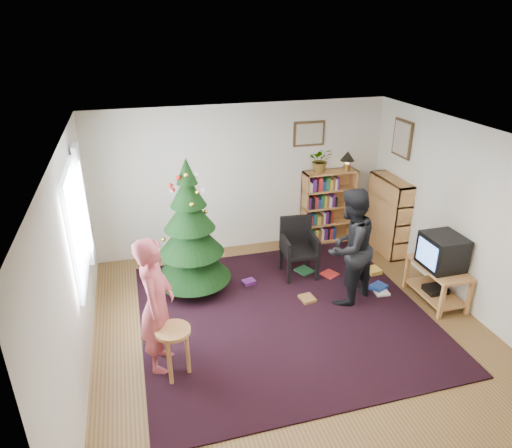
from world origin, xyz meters
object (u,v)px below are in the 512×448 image
object	(u,v)px
christmas_tree	(191,239)
bookshelf_back	(328,205)
table_lamp	(348,157)
person_by_chair	(349,247)
potted_plant	(321,160)
person_standing	(157,305)
armchair	(297,244)
stool	(174,340)
picture_back	(309,134)
bookshelf_right	(388,214)
crt_tv	(442,252)
picture_right	(402,139)
tv_stand	(437,280)

from	to	relation	value
christmas_tree	bookshelf_back	size ratio (longest dim) A/B	1.57
table_lamp	person_by_chair	bearing A→B (deg)	-113.96
table_lamp	potted_plant	bearing A→B (deg)	180.00
bookshelf_back	table_lamp	distance (m)	0.91
person_standing	armchair	bearing A→B (deg)	-40.52
stool	potted_plant	size ratio (longest dim) A/B	1.49
picture_back	bookshelf_right	world-z (taller)	picture_back
picture_back	armchair	size ratio (longest dim) A/B	0.59
crt_tv	stool	world-z (taller)	crt_tv
picture_right	person_standing	distance (m)	4.74
bookshelf_right	armchair	bearing A→B (deg)	101.24
christmas_tree	person_by_chair	bearing A→B (deg)	-22.71
picture_right	person_by_chair	size ratio (longest dim) A/B	0.35
bookshelf_right	crt_tv	bearing A→B (deg)	175.68
picture_back	person_standing	world-z (taller)	picture_back
person_standing	tv_stand	bearing A→B (deg)	-71.09
stool	table_lamp	size ratio (longest dim) A/B	1.94
bookshelf_back	person_standing	size ratio (longest dim) A/B	0.79
armchair	stool	xyz separation A→B (m)	(-2.12, -1.82, -0.00)
picture_back	bookshelf_back	xyz separation A→B (m)	(0.38, -0.14, -1.29)
person_standing	crt_tv	bearing A→B (deg)	-71.09
picture_back	picture_right	size ratio (longest dim) A/B	0.92
crt_tv	person_standing	xyz separation A→B (m)	(-3.90, -0.30, 0.03)
tv_stand	person_standing	distance (m)	3.94
potted_plant	person_standing	bearing A→B (deg)	-139.44
picture_right	table_lamp	xyz separation A→B (m)	(-0.64, 0.59, -0.43)
tv_stand	bookshelf_right	bearing A→B (deg)	85.78
table_lamp	picture_right	bearing A→B (deg)	-42.54
picture_back	crt_tv	size ratio (longest dim) A/B	1.02
picture_right	christmas_tree	world-z (taller)	picture_right
crt_tv	potted_plant	distance (m)	2.55
person_standing	bookshelf_back	bearing A→B (deg)	-36.72
picture_right	bookshelf_back	distance (m)	1.70
picture_right	tv_stand	distance (m)	2.36
stool	bookshelf_back	bearing A→B (deg)	42.57
picture_right	table_lamp	distance (m)	0.97
tv_stand	armchair	size ratio (longest dim) A/B	0.96
bookshelf_back	table_lamp	xyz separation A→B (m)	(0.30, -0.00, 0.86)
bookshelf_right	armchair	distance (m)	1.81
armchair	table_lamp	bearing A→B (deg)	42.12
picture_back	person_standing	bearing A→B (deg)	-136.21
tv_stand	person_by_chair	size ratio (longest dim) A/B	0.53
crt_tv	stool	distance (m)	3.81
person_standing	potted_plant	xyz separation A→B (m)	(3.01, 2.58, 0.70)
potted_plant	person_by_chair	bearing A→B (deg)	-100.48
picture_back	crt_tv	world-z (taller)	picture_back
crt_tv	potted_plant	size ratio (longest dim) A/B	1.25
picture_right	armchair	xyz separation A→B (m)	(-1.90, -0.41, -1.45)
person_standing	table_lamp	size ratio (longest dim) A/B	4.92
picture_back	bookshelf_back	world-z (taller)	picture_back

